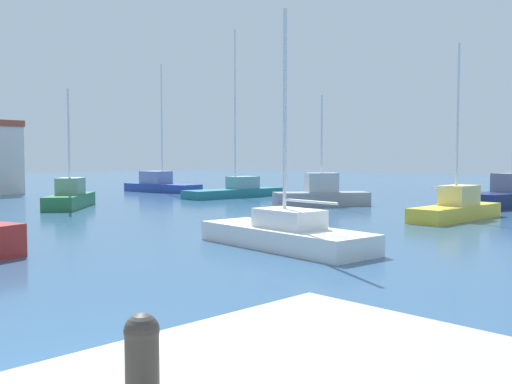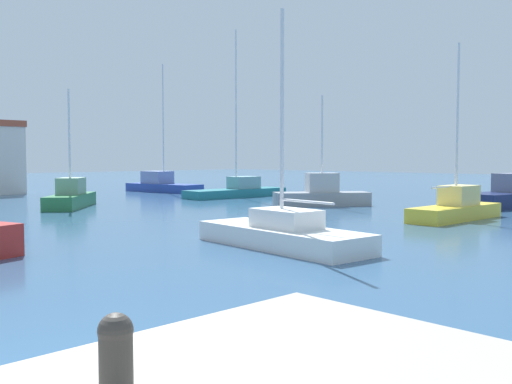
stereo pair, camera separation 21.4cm
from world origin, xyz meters
TOP-DOWN VIEW (x-y plane):
  - water at (15.00, 20.00)m, footprint 160.00×160.00m
  - mooring_bollard at (-0.69, -2.64)m, footprint 0.25×0.25m
  - sailboat_teal_distant_north at (25.45, 24.72)m, footprint 8.34×2.37m
  - sailboat_green_far_right at (12.51, 24.90)m, footprint 4.87×5.19m
  - sailboat_white_behind_lamppost at (10.57, 6.28)m, footprint 2.63×6.57m
  - sailboat_grey_near_pier at (23.97, 15.60)m, footprint 5.62×4.71m
  - sailboat_yellow_distant_east at (22.36, 6.25)m, footprint 6.19×1.68m
  - sailboat_blue_far_left at (25.08, 33.81)m, footprint 3.26×7.40m

SIDE VIEW (x-z plane):
  - water at x=15.00m, z-range 0.00..0.00m
  - sailboat_white_behind_lamppost at x=10.57m, z-range -3.32..4.26m
  - sailboat_teal_distant_north at x=25.45m, z-range -5.52..6.59m
  - sailboat_yellow_distant_east at x=22.36m, z-range -3.49..4.64m
  - sailboat_green_far_right at x=12.51m, z-range -2.78..4.04m
  - sailboat_blue_far_left at x=25.08m, z-range -4.70..5.97m
  - sailboat_grey_near_pier at x=23.97m, z-range -2.64..3.98m
  - mooring_bollard at x=-0.69m, z-range 1.18..1.83m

